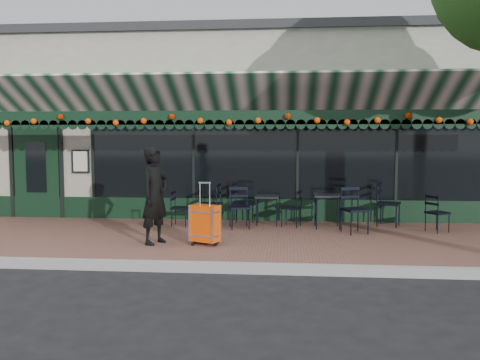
# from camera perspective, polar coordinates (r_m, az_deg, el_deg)

# --- Properties ---
(ground) EXTENTS (80.00, 80.00, 0.00)m
(ground) POSITION_cam_1_polar(r_m,az_deg,el_deg) (8.00, -3.19, -10.15)
(ground) COLOR black
(ground) RESTS_ON ground
(sidewalk) EXTENTS (18.00, 4.00, 0.15)m
(sidewalk) POSITION_cam_1_polar(r_m,az_deg,el_deg) (9.91, -1.51, -6.77)
(sidewalk) COLOR brown
(sidewalk) RESTS_ON ground
(curb) EXTENTS (18.00, 0.16, 0.15)m
(curb) POSITION_cam_1_polar(r_m,az_deg,el_deg) (7.90, -3.28, -9.77)
(curb) COLOR #9E9E99
(curb) RESTS_ON ground
(restaurant_building) EXTENTS (12.00, 9.60, 4.50)m
(restaurant_building) POSITION_cam_1_polar(r_m,az_deg,el_deg) (15.52, 0.98, 5.57)
(restaurant_building) COLOR gray
(restaurant_building) RESTS_ON ground
(woman) EXTENTS (0.65, 0.75, 1.75)m
(woman) POSITION_cam_1_polar(r_m,az_deg,el_deg) (9.22, -9.52, -1.73)
(woman) COLOR black
(woman) RESTS_ON sidewalk
(suitcase) EXTENTS (0.55, 0.45, 1.11)m
(suitcase) POSITION_cam_1_polar(r_m,az_deg,el_deg) (9.09, -3.96, -4.96)
(suitcase) COLOR #FF4C08
(suitcase) RESTS_ON sidewalk
(cafe_table_a) EXTENTS (0.58, 0.58, 0.71)m
(cafe_table_a) POSITION_cam_1_polar(r_m,az_deg,el_deg) (10.88, 9.80, -1.99)
(cafe_table_a) COLOR black
(cafe_table_a) RESTS_ON sidewalk
(cafe_table_b) EXTENTS (0.51, 0.51, 0.63)m
(cafe_table_b) POSITION_cam_1_polar(r_m,az_deg,el_deg) (11.15, 3.05, -2.11)
(cafe_table_b) COLOR black
(cafe_table_b) RESTS_ON sidewalk
(chair_a_left) EXTENTS (0.50, 0.50, 0.80)m
(chair_a_left) POSITION_cam_1_polar(r_m,az_deg,el_deg) (10.97, 5.78, -3.15)
(chair_a_left) COLOR black
(chair_a_left) RESTS_ON sidewalk
(chair_a_right) EXTENTS (0.62, 0.62, 0.96)m
(chair_a_right) POSITION_cam_1_polar(r_m,az_deg,el_deg) (11.42, 16.34, -2.60)
(chair_a_right) COLOR black
(chair_a_right) RESTS_ON sidewalk
(chair_a_front) EXTENTS (0.61, 0.61, 0.93)m
(chair_a_front) POSITION_cam_1_polar(r_m,az_deg,el_deg) (10.38, 12.77, -3.32)
(chair_a_front) COLOR black
(chair_a_front) RESTS_ON sidewalk
(chair_a_extra) EXTENTS (0.53, 0.53, 0.77)m
(chair_a_extra) POSITION_cam_1_polar(r_m,az_deg,el_deg) (11.04, 21.29, -3.48)
(chair_a_extra) COLOR black
(chair_a_extra) RESTS_ON sidewalk
(chair_b_left) EXTENTS (0.50, 0.50, 0.94)m
(chair_b_left) POSITION_cam_1_polar(r_m,az_deg,el_deg) (10.92, -3.48, -2.79)
(chair_b_left) COLOR black
(chair_b_left) RESTS_ON sidewalk
(chair_b_right) EXTENTS (0.53, 0.53, 0.93)m
(chair_b_right) POSITION_cam_1_polar(r_m,az_deg,el_deg) (11.22, 0.31, -2.61)
(chair_b_right) COLOR black
(chair_b_right) RESTS_ON sidewalk
(chair_b_front) EXTENTS (0.52, 0.52, 0.88)m
(chair_b_front) POSITION_cam_1_polar(r_m,az_deg,el_deg) (10.67, -0.05, -3.13)
(chair_b_front) COLOR black
(chair_b_front) RESTS_ON sidewalk
(chair_solo) EXTENTS (0.41, 0.41, 0.76)m
(chair_solo) POSITION_cam_1_polar(r_m,az_deg,el_deg) (11.08, -6.71, -3.18)
(chair_solo) COLOR black
(chair_solo) RESTS_ON sidewalk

